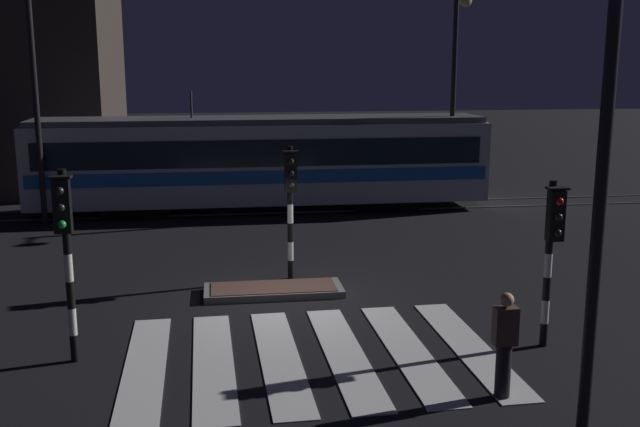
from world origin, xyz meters
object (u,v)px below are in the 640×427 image
at_px(street_lamp_near_kerb, 616,136).
at_px(pedestrian_waiting_at_kerb, 504,345).
at_px(traffic_light_corner_near_left, 65,238).
at_px(tram, 261,161).
at_px(street_lamp_trackside_right, 456,76).
at_px(traffic_light_corner_near_right, 552,240).
at_px(traffic_light_median_centre, 290,193).
at_px(street_lamp_trackside_left, 32,76).

bearing_deg(street_lamp_near_kerb, pedestrian_waiting_at_kerb, 115.87).
xyz_separation_m(traffic_light_corner_near_left, street_lamp_near_kerb, (7.58, -3.79, 1.98)).
bearing_deg(tram, street_lamp_trackside_right, -5.66).
bearing_deg(traffic_light_corner_near_left, traffic_light_corner_near_right, -3.23).
distance_m(traffic_light_corner_near_left, street_lamp_trackside_right, 16.60).
relative_size(traffic_light_median_centre, pedestrian_waiting_at_kerb, 1.88).
bearing_deg(traffic_light_corner_near_right, traffic_light_median_centre, 130.38).
relative_size(street_lamp_trackside_right, pedestrian_waiting_at_kerb, 4.28).
xyz_separation_m(traffic_light_corner_near_right, tram, (-4.33, 13.51, -0.29)).
relative_size(traffic_light_corner_near_right, traffic_light_corner_near_left, 0.91).
bearing_deg(traffic_light_median_centre, street_lamp_near_kerb, -67.97).
bearing_deg(street_lamp_near_kerb, traffic_light_corner_near_left, 153.42).
height_order(traffic_light_corner_near_right, pedestrian_waiting_at_kerb, traffic_light_corner_near_right).
xyz_separation_m(tram, pedestrian_waiting_at_kerb, (2.76, -15.35, -0.87)).
bearing_deg(street_lamp_trackside_left, traffic_light_corner_near_left, -75.45).
xyz_separation_m(street_lamp_trackside_left, tram, (7.03, 1.78, -2.97)).
relative_size(street_lamp_trackside_left, pedestrian_waiting_at_kerb, 4.37).
xyz_separation_m(traffic_light_corner_near_left, street_lamp_trackside_left, (-2.92, 11.25, 2.47)).
height_order(street_lamp_trackside_right, street_lamp_near_kerb, street_lamp_trackside_right).
height_order(traffic_light_corner_near_left, street_lamp_trackside_right, street_lamp_trackside_right).
relative_size(traffic_light_median_centre, street_lamp_near_kerb, 0.49).
distance_m(street_lamp_near_kerb, pedestrian_waiting_at_kerb, 3.73).
relative_size(street_lamp_trackside_left, tram, 0.47).
distance_m(street_lamp_trackside_right, street_lamp_near_kerb, 16.49).
distance_m(traffic_light_corner_near_left, pedestrian_waiting_at_kerb, 7.38).
relative_size(street_lamp_trackside_right, street_lamp_trackside_left, 0.98).
xyz_separation_m(traffic_light_median_centre, street_lamp_trackside_right, (6.55, 7.93, 2.51)).
xyz_separation_m(street_lamp_trackside_left, pedestrian_waiting_at_kerb, (9.79, -13.57, -3.84)).
xyz_separation_m(traffic_light_corner_near_left, tram, (4.11, 13.03, -0.50)).
bearing_deg(traffic_light_median_centre, street_lamp_trackside_left, 136.48).
height_order(traffic_light_median_centre, street_lamp_near_kerb, street_lamp_near_kerb).
distance_m(traffic_light_corner_near_right, street_lamp_near_kerb, 4.06).
relative_size(street_lamp_trackside_right, tram, 0.46).
bearing_deg(pedestrian_waiting_at_kerb, street_lamp_trackside_left, 125.80).
bearing_deg(traffic_light_corner_near_right, pedestrian_waiting_at_kerb, -130.30).
height_order(traffic_light_corner_near_left, street_lamp_near_kerb, street_lamp_near_kerb).
bearing_deg(traffic_light_median_centre, street_lamp_trackside_right, 50.43).
distance_m(tram, pedestrian_waiting_at_kerb, 15.62).
distance_m(traffic_light_median_centre, tram, 8.60).
bearing_deg(street_lamp_trackside_left, traffic_light_corner_near_right, -45.93).
bearing_deg(tram, pedestrian_waiting_at_kerb, -79.80).
xyz_separation_m(street_lamp_trackside_right, street_lamp_trackside_left, (-13.72, -1.12, 0.09)).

